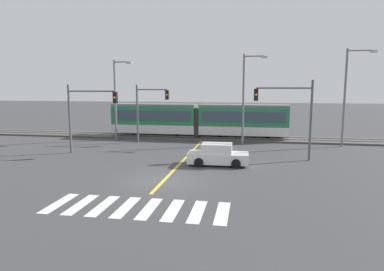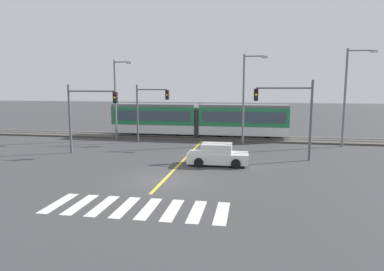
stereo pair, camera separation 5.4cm
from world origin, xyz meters
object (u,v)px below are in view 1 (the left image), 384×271
Objects in this scene: sedan_crossing at (218,155)px; traffic_light_far_left at (148,105)px; light_rail_tram at (198,119)px; street_lamp_centre at (246,94)px; traffic_light_mid_left at (86,108)px; street_lamp_west at (117,95)px; traffic_light_mid_right at (291,108)px; street_lamp_east at (348,91)px.

traffic_light_far_left is (-7.65, 8.35, 2.99)m from sedan_crossing.
sedan_crossing is (3.38, -12.24, -1.35)m from light_rail_tram.
traffic_light_mid_left is at bearing -152.10° from street_lamp_centre.
sedan_crossing is at bearing -39.93° from street_lamp_west.
street_lamp_centre is at bearing -2.49° from street_lamp_west.
street_lamp_centre is (12.53, 6.63, 1.06)m from traffic_light_mid_left.
traffic_light_mid_right is (15.99, 0.45, 0.18)m from traffic_light_mid_left.
street_lamp_west reaches higher than sedan_crossing.
street_lamp_centre is (1.61, 8.87, 4.07)m from sedan_crossing.
street_lamp_east is (21.55, 7.16, 1.30)m from traffic_light_mid_left.
light_rail_tram is 2.29× the size of street_lamp_west.
street_lamp_west reaches higher than traffic_light_mid_right.
street_lamp_east is at bearing -0.09° from street_lamp_west.
street_lamp_east is (18.29, 1.04, 1.33)m from traffic_light_far_left.
light_rail_tram is 12.89m from traffic_light_mid_right.
traffic_light_mid_left is 1.00× the size of traffic_light_far_left.
sedan_crossing is 0.76× the size of traffic_light_mid_left.
street_lamp_west reaches higher than traffic_light_mid_left.
traffic_light_far_left reaches higher than light_rail_tram.
street_lamp_centre is at bearing 3.20° from traffic_light_far_left.
street_lamp_west reaches higher than light_rail_tram.
traffic_light_far_left is (-12.72, 5.67, -0.20)m from traffic_light_mid_right.
traffic_light_mid_right is at bearing -24.01° from traffic_light_far_left.
street_lamp_east is at bearing 50.31° from traffic_light_mid_right.
light_rail_tram is at bearing 53.04° from traffic_light_mid_left.
street_lamp_west is at bearing 140.07° from sedan_crossing.
traffic_light_mid_left is 22.75m from street_lamp_east.
street_lamp_centre is at bearing -33.99° from light_rail_tram.
light_rail_tram is 3.12× the size of traffic_light_mid_right.
sedan_crossing is 0.76× the size of traffic_light_far_left.
traffic_light_mid_left is (-10.91, 2.23, 3.01)m from sedan_crossing.
street_lamp_centre reaches higher than sedan_crossing.
traffic_light_mid_left is at bearing -178.39° from traffic_light_mid_right.
traffic_light_far_left is 9.34m from street_lamp_centre.
street_lamp_east reaches higher than sedan_crossing.
traffic_light_far_left is 18.37m from street_lamp_east.
street_lamp_west is 0.96× the size of street_lamp_centre.
street_lamp_centre is at bearing 79.68° from sedan_crossing.
street_lamp_east is (10.64, 9.39, 4.31)m from sedan_crossing.
traffic_light_far_left reaches higher than sedan_crossing.
traffic_light_mid_right is at bearing 1.61° from traffic_light_mid_left.
sedan_crossing is 15.19m from street_lamp_west.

